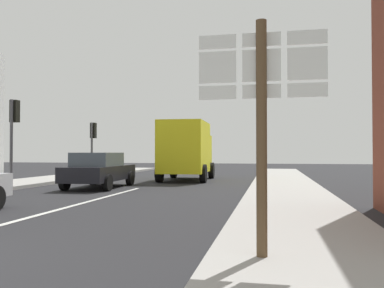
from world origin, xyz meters
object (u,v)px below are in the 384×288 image
Objects in this scene: delivery_truck at (186,149)px; traffic_light_near_left at (14,123)px; route_sign_post at (262,112)px; traffic_light_far_left at (93,137)px; sedan_far at (99,170)px.

traffic_light_near_left is (-5.81, -6.26, 1.02)m from delivery_truck.
route_sign_post reaches higher than delivery_truck.
traffic_light_near_left is (-10.10, 9.23, 0.66)m from route_sign_post.
traffic_light_far_left reaches higher than delivery_truck.
traffic_light_near_left is at bearing 137.58° from route_sign_post.
sedan_far is at bearing -62.82° from traffic_light_far_left.
route_sign_post is 13.69m from traffic_light_near_left.
route_sign_post is at bearing -56.34° from sedan_far.
delivery_truck is 1.58× the size of traffic_light_far_left.
traffic_light_near_left reaches higher than sedan_far.
traffic_light_far_left is at bearing 169.38° from delivery_truck.
sedan_far is 1.33× the size of route_sign_post.
traffic_light_near_left is at bearing -132.89° from delivery_truck.
route_sign_post is 19.41m from traffic_light_far_left.
sedan_far is 0.84× the size of delivery_truck.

